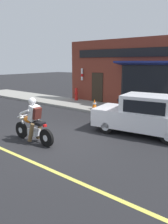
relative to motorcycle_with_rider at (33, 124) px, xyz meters
name	(u,v)px	position (x,y,z in m)	size (l,w,h in m)	color
ground_plane	(56,139)	(0.73, -0.39, -0.68)	(80.00, 80.00, 0.00)	black
sidewalk_curb	(85,105)	(6.21, 2.61, -0.61)	(2.60, 22.00, 0.14)	gray
storefront_building	(139,74)	(7.74, -0.32, 1.43)	(1.25, 10.17, 4.20)	maroon
motorcycle_with_rider	(33,124)	(0.00, 0.00, 0.00)	(0.56, 2.02, 1.62)	black
car_hatchback	(143,115)	(3.32, -2.63, 0.09)	(2.13, 3.96, 1.57)	black
traffic_cone	(94,104)	(5.39, 1.22, -0.25)	(0.36, 0.36, 0.60)	black
fire_hydrant	(76,94)	(7.07, 4.04, -0.11)	(0.36, 0.24, 0.88)	red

